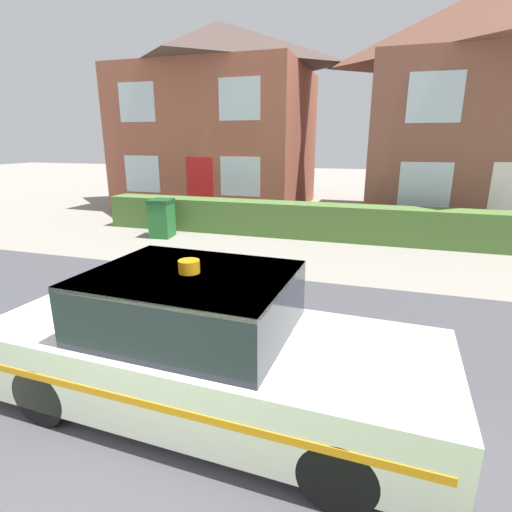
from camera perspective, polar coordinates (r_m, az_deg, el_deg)
The scene contains 6 objects.
road_strip at distance 5.58m, azimuth -6.15°, elevation -12.27°, with size 28.00×5.69×0.01m, color #424247.
garden_hedge at distance 11.31m, azimuth 9.51°, elevation 4.89°, with size 13.26×0.82×0.96m, color #4C7233.
police_car at distance 4.10m, azimuth -7.28°, elevation -12.87°, with size 4.59×1.86×1.56m.
house_left at distance 17.07m, azimuth -5.16°, elevation 19.23°, with size 7.19×6.18×7.03m.
house_right at distance 15.84m, azimuth 30.58°, elevation 18.20°, with size 7.68×6.59×7.43m.
wheelie_bin at distance 11.64m, azimuth -13.31°, elevation 5.30°, with size 0.67×0.73×1.07m.
Camera 1 is at (2.02, -0.27, 2.66)m, focal length 28.00 mm.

